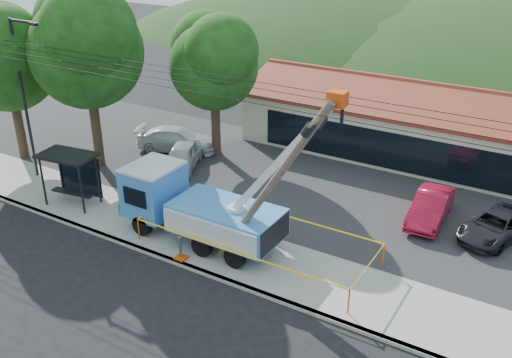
{
  "coord_description": "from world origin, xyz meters",
  "views": [
    {
      "loc": [
        12.23,
        -13.97,
        13.95
      ],
      "look_at": [
        0.74,
        5.0,
        3.48
      ],
      "focal_mm": 40.0,
      "sensor_mm": 36.0,
      "label": 1
    }
  ],
  "objects_px": {
    "leaning_pole": "(275,180)",
    "bus_shelter": "(71,166)",
    "car_red": "(428,222)",
    "car_dark": "(494,239)",
    "car_white": "(178,152)",
    "car_silver": "(183,170)",
    "utility_truck": "(197,206)"
  },
  "relations": [
    {
      "from": "utility_truck",
      "to": "car_red",
      "type": "distance_m",
      "value": 11.52
    },
    {
      "from": "utility_truck",
      "to": "car_red",
      "type": "bearing_deg",
      "value": 40.01
    },
    {
      "from": "car_red",
      "to": "car_dark",
      "type": "bearing_deg",
      "value": -4.0
    },
    {
      "from": "utility_truck",
      "to": "car_silver",
      "type": "height_order",
      "value": "utility_truck"
    },
    {
      "from": "car_red",
      "to": "car_silver",
      "type": "bearing_deg",
      "value": -177.56
    },
    {
      "from": "leaning_pole",
      "to": "car_dark",
      "type": "height_order",
      "value": "leaning_pole"
    },
    {
      "from": "leaning_pole",
      "to": "car_silver",
      "type": "bearing_deg",
      "value": 146.27
    },
    {
      "from": "utility_truck",
      "to": "car_dark",
      "type": "xyz_separation_m",
      "value": [
        11.8,
        7.25,
        -1.79
      ]
    },
    {
      "from": "car_silver",
      "to": "car_white",
      "type": "height_order",
      "value": "car_white"
    },
    {
      "from": "car_silver",
      "to": "car_dark",
      "type": "height_order",
      "value": "car_silver"
    },
    {
      "from": "car_red",
      "to": "car_dark",
      "type": "height_order",
      "value": "car_red"
    },
    {
      "from": "car_white",
      "to": "car_dark",
      "type": "bearing_deg",
      "value": -112.46
    },
    {
      "from": "car_silver",
      "to": "car_dark",
      "type": "relative_size",
      "value": 0.96
    },
    {
      "from": "bus_shelter",
      "to": "car_white",
      "type": "relative_size",
      "value": 0.6
    },
    {
      "from": "utility_truck",
      "to": "bus_shelter",
      "type": "height_order",
      "value": "utility_truck"
    },
    {
      "from": "leaning_pole",
      "to": "car_dark",
      "type": "distance_m",
      "value": 11.72
    },
    {
      "from": "car_red",
      "to": "car_white",
      "type": "distance_m",
      "value": 16.27
    },
    {
      "from": "car_silver",
      "to": "bus_shelter",
      "type": "bearing_deg",
      "value": -130.69
    },
    {
      "from": "bus_shelter",
      "to": "car_red",
      "type": "distance_m",
      "value": 18.17
    },
    {
      "from": "car_silver",
      "to": "leaning_pole",
      "type": "bearing_deg",
      "value": -56.9
    },
    {
      "from": "car_dark",
      "to": "car_white",
      "type": "bearing_deg",
      "value": -162.6
    },
    {
      "from": "utility_truck",
      "to": "car_silver",
      "type": "bearing_deg",
      "value": 132.87
    },
    {
      "from": "leaning_pole",
      "to": "bus_shelter",
      "type": "distance_m",
      "value": 12.25
    },
    {
      "from": "bus_shelter",
      "to": "car_dark",
      "type": "height_order",
      "value": "bus_shelter"
    },
    {
      "from": "bus_shelter",
      "to": "leaning_pole",
      "type": "bearing_deg",
      "value": -9.39
    },
    {
      "from": "car_red",
      "to": "leaning_pole",
      "type": "bearing_deg",
      "value": -121.0
    },
    {
      "from": "car_red",
      "to": "car_dark",
      "type": "relative_size",
      "value": 0.98
    },
    {
      "from": "bus_shelter",
      "to": "car_dark",
      "type": "bearing_deg",
      "value": 13.47
    },
    {
      "from": "car_dark",
      "to": "utility_truck",
      "type": "bearing_deg",
      "value": -128.63
    },
    {
      "from": "leaning_pole",
      "to": "car_white",
      "type": "height_order",
      "value": "leaning_pole"
    },
    {
      "from": "leaning_pole",
      "to": "bus_shelter",
      "type": "relative_size",
      "value": 2.6
    },
    {
      "from": "utility_truck",
      "to": "car_silver",
      "type": "relative_size",
      "value": 2.49
    }
  ]
}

